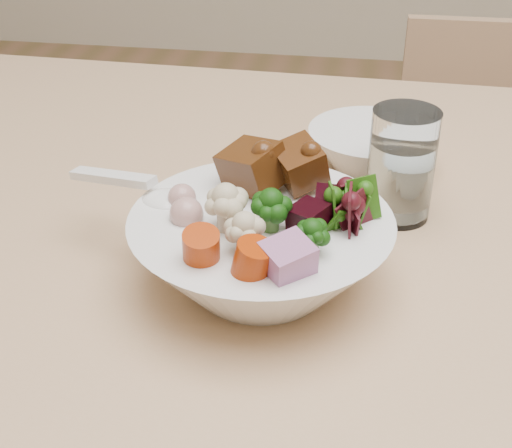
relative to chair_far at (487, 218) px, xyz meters
name	(u,v)px	position (x,y,z in m)	size (l,w,h in m)	color
chair_far	(487,218)	(0.00, 0.00, 0.00)	(0.37, 0.37, 0.80)	tan
food_bowl	(263,246)	(-0.33, -0.72, 0.37)	(0.23, 0.23, 0.12)	white
soup_spoon	(154,195)	(-0.43, -0.69, 0.40)	(0.14, 0.08, 0.03)	white
water_glass	(401,169)	(-0.21, -0.58, 0.38)	(0.07, 0.07, 0.11)	white
side_bowl	(371,150)	(-0.24, -0.48, 0.35)	(0.14, 0.14, 0.05)	white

